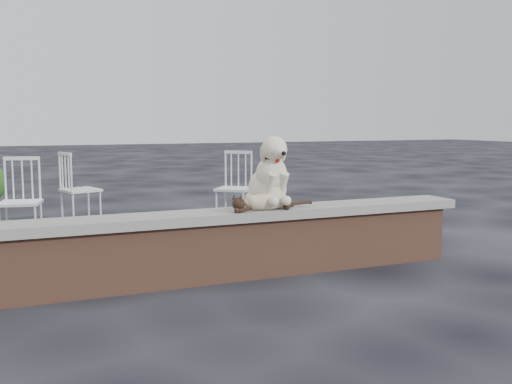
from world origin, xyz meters
name	(u,v)px	position (x,y,z in m)	size (l,w,h in m)	color
ground	(127,289)	(0.00, 0.00, 0.00)	(60.00, 60.00, 0.00)	black
brick_wall	(127,259)	(0.00, 0.00, 0.25)	(6.00, 0.30, 0.50)	brown
capstone	(126,222)	(0.00, 0.00, 0.54)	(6.20, 0.40, 0.08)	slate
dog	(267,171)	(1.25, 0.07, 0.90)	(0.41, 0.54, 0.63)	beige
cat	(266,201)	(1.17, -0.08, 0.66)	(0.93, 0.22, 0.16)	tan
chair_b	(20,201)	(-0.72, 2.20, 0.47)	(0.56, 0.56, 0.94)	white
chair_e	(81,189)	(0.03, 3.18, 0.47)	(0.56, 0.56, 0.94)	white
chair_d	(234,188)	(1.88, 2.51, 0.47)	(0.56, 0.56, 0.94)	white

